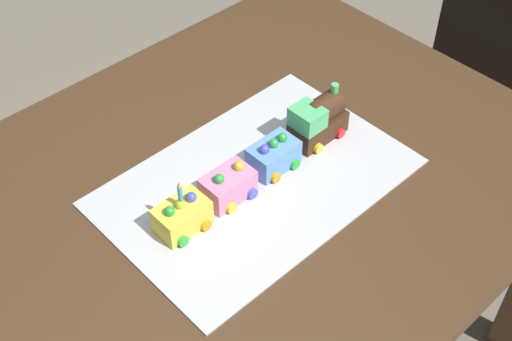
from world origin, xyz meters
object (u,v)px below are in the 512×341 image
at_px(cake_car_caboose_sky_blue, 273,155).
at_px(birthday_candle, 180,191).
at_px(dining_table, 225,229).
at_px(cake_locomotive, 318,120).
at_px(cake_car_flatbed_lemon, 182,216).
at_px(chair, 509,91).
at_px(cake_car_tanker_bubblegum, 230,185).

distance_m(cake_car_caboose_sky_blue, birthday_candle, 0.24).
xyz_separation_m(dining_table, birthday_candle, (0.11, 0.01, 0.21)).
xyz_separation_m(cake_locomotive, cake_car_flatbed_lemon, (0.36, 0.00, -0.02)).
distance_m(dining_table, chair, 1.05).
xyz_separation_m(dining_table, cake_car_tanker_bubblegum, (-0.00, 0.01, 0.14)).
height_order(cake_locomotive, birthday_candle, birthday_candle).
height_order(chair, cake_car_caboose_sky_blue, chair).
bearing_deg(cake_locomotive, chair, 175.78).
xyz_separation_m(chair, cake_car_flatbed_lemon, (1.15, -0.06, 0.30)).
bearing_deg(birthday_candle, cake_car_flatbed_lemon, 0.00).
relative_size(dining_table, cake_car_tanker_bubblegum, 14.00).
xyz_separation_m(dining_table, cake_car_caboose_sky_blue, (-0.12, 0.01, 0.14)).
xyz_separation_m(chair, cake_locomotive, (0.78, -0.06, 0.32)).
distance_m(chair, birthday_candle, 1.20).
bearing_deg(chair, cake_car_flatbed_lemon, 91.99).
bearing_deg(cake_car_flatbed_lemon, cake_car_caboose_sky_blue, 180.00).
bearing_deg(dining_table, cake_car_caboose_sky_blue, 173.60).
relative_size(dining_table, cake_car_caboose_sky_blue, 14.00).
xyz_separation_m(cake_locomotive, cake_car_caboose_sky_blue, (0.13, 0.00, -0.02)).
distance_m(cake_locomotive, birthday_candle, 0.37).
xyz_separation_m(chair, birthday_candle, (1.14, -0.06, 0.37)).
bearing_deg(birthday_candle, dining_table, -173.00).
relative_size(dining_table, birthday_candle, 29.55).
distance_m(cake_car_flatbed_lemon, birthday_candle, 0.07).
height_order(cake_car_caboose_sky_blue, cake_car_tanker_bubblegum, same).
distance_m(chair, cake_car_flatbed_lemon, 1.19).
height_order(chair, cake_locomotive, same).
height_order(cake_car_caboose_sky_blue, birthday_candle, birthday_candle).
bearing_deg(birthday_candle, cake_car_tanker_bubblegum, 180.00).
bearing_deg(cake_car_tanker_bubblegum, birthday_candle, -0.00).
height_order(cake_car_tanker_bubblegum, cake_car_flatbed_lemon, same).
relative_size(cake_car_caboose_sky_blue, birthday_candle, 2.11).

